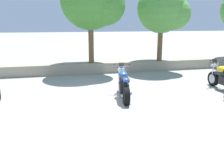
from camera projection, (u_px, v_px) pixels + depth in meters
ground_plane at (97, 101)px, 8.28m from camera, size 120.00×120.00×0.00m
stone_wall at (83, 68)px, 12.79m from camera, size 36.00×0.80×0.55m
motorcycle_blue_centre at (124, 85)px, 8.54m from camera, size 0.67×2.06×1.18m
leafy_tree_mid_left at (93, 1)px, 12.03m from camera, size 3.25×3.09×4.83m
leafy_tree_mid_right at (164, 10)px, 12.86m from camera, size 2.78×2.65×4.20m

